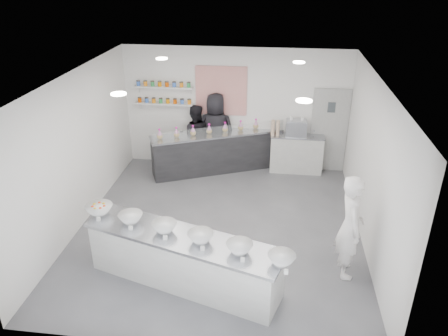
{
  "coord_description": "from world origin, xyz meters",
  "views": [
    {
      "loc": [
        1.02,
        -7.24,
        4.86
      ],
      "look_at": [
        0.05,
        0.4,
        1.14
      ],
      "focal_mm": 35.0,
      "sensor_mm": 36.0,
      "label": 1
    }
  ],
  "objects_px": {
    "espresso_machine": "(296,128)",
    "staff_left": "(195,136)",
    "prep_counter": "(183,260)",
    "staff_right": "(216,131)",
    "woman_prep": "(350,227)",
    "espresso_ledge": "(296,154)",
    "back_bar": "(217,152)"
  },
  "relations": [
    {
      "from": "staff_right",
      "to": "prep_counter",
      "type": "bearing_deg",
      "value": 90.5
    },
    {
      "from": "espresso_ledge",
      "to": "staff_right",
      "type": "height_order",
      "value": "staff_right"
    },
    {
      "from": "back_bar",
      "to": "staff_left",
      "type": "distance_m",
      "value": 0.71
    },
    {
      "from": "prep_counter",
      "to": "espresso_ledge",
      "type": "distance_m",
      "value": 4.83
    },
    {
      "from": "back_bar",
      "to": "staff_right",
      "type": "height_order",
      "value": "staff_right"
    },
    {
      "from": "espresso_machine",
      "to": "prep_counter",
      "type": "bearing_deg",
      "value": -112.64
    },
    {
      "from": "back_bar",
      "to": "staff_right",
      "type": "relative_size",
      "value": 1.69
    },
    {
      "from": "back_bar",
      "to": "staff_left",
      "type": "relative_size",
      "value": 2.01
    },
    {
      "from": "staff_left",
      "to": "staff_right",
      "type": "height_order",
      "value": "staff_right"
    },
    {
      "from": "prep_counter",
      "to": "espresso_machine",
      "type": "bearing_deg",
      "value": 84.81
    },
    {
      "from": "prep_counter",
      "to": "espresso_machine",
      "type": "xyz_separation_m",
      "value": [
        1.85,
        4.44,
        0.7
      ]
    },
    {
      "from": "back_bar",
      "to": "espresso_machine",
      "type": "height_order",
      "value": "espresso_machine"
    },
    {
      "from": "woman_prep",
      "to": "staff_right",
      "type": "distance_m",
      "value": 4.78
    },
    {
      "from": "back_bar",
      "to": "woman_prep",
      "type": "relative_size",
      "value": 1.78
    },
    {
      "from": "espresso_ledge",
      "to": "espresso_machine",
      "type": "distance_m",
      "value": 0.67
    },
    {
      "from": "espresso_ledge",
      "to": "staff_left",
      "type": "height_order",
      "value": "staff_left"
    },
    {
      "from": "prep_counter",
      "to": "staff_left",
      "type": "distance_m",
      "value": 4.56
    },
    {
      "from": "espresso_ledge",
      "to": "woman_prep",
      "type": "bearing_deg",
      "value": -78.91
    },
    {
      "from": "espresso_machine",
      "to": "staff_right",
      "type": "distance_m",
      "value": 1.98
    },
    {
      "from": "prep_counter",
      "to": "staff_right",
      "type": "relative_size",
      "value": 1.71
    },
    {
      "from": "prep_counter",
      "to": "espresso_machine",
      "type": "relative_size",
      "value": 6.65
    },
    {
      "from": "espresso_ledge",
      "to": "staff_right",
      "type": "relative_size",
      "value": 0.67
    },
    {
      "from": "back_bar",
      "to": "prep_counter",
      "type": "bearing_deg",
      "value": -113.48
    },
    {
      "from": "espresso_machine",
      "to": "staff_left",
      "type": "xyz_separation_m",
      "value": [
        -2.49,
        0.06,
        -0.34
      ]
    },
    {
      "from": "staff_left",
      "to": "espresso_machine",
      "type": "bearing_deg",
      "value": 174.61
    },
    {
      "from": "woman_prep",
      "to": "prep_counter",
      "type": "bearing_deg",
      "value": 98.76
    },
    {
      "from": "prep_counter",
      "to": "woman_prep",
      "type": "relative_size",
      "value": 1.81
    },
    {
      "from": "staff_right",
      "to": "woman_prep",
      "type": "bearing_deg",
      "value": 124.42
    },
    {
      "from": "espresso_machine",
      "to": "woman_prep",
      "type": "distance_m",
      "value": 3.93
    },
    {
      "from": "prep_counter",
      "to": "woman_prep",
      "type": "height_order",
      "value": "woman_prep"
    },
    {
      "from": "espresso_machine",
      "to": "woman_prep",
      "type": "bearing_deg",
      "value": -78.21
    },
    {
      "from": "prep_counter",
      "to": "back_bar",
      "type": "bearing_deg",
      "value": 108.07
    }
  ]
}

